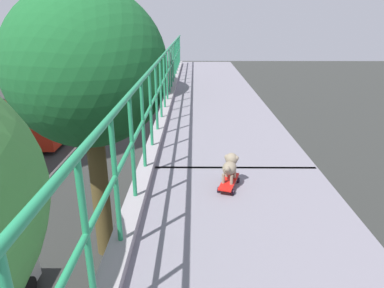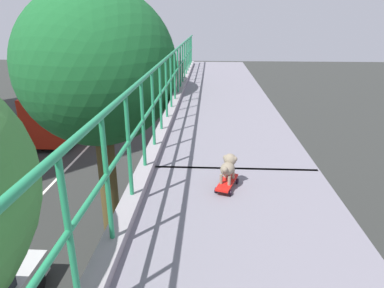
# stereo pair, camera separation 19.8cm
# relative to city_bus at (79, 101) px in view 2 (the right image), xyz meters

# --- Properties ---
(overpass_deck) EXTENTS (2.42, 28.08, 0.50)m
(overpass_deck) POSITION_rel_city_bus_xyz_m (9.49, -20.49, 3.25)
(overpass_deck) COLOR slate
(overpass_deck) RESTS_ON bridge_pier
(green_railing) EXTENTS (0.20, 26.67, 1.26)m
(green_railing) POSITION_rel_city_bus_xyz_m (8.33, -20.49, 3.78)
(green_railing) COLOR gray
(green_railing) RESTS_ON overpass_deck
(city_bus) EXTENTS (2.71, 11.40, 3.05)m
(city_bus) POSITION_rel_city_bus_xyz_m (0.00, 0.00, 0.00)
(city_bus) COLOR #B42311
(city_bus) RESTS_ON ground
(roadside_tree_mid) EXTENTS (4.34, 4.34, 8.10)m
(roadside_tree_mid) POSITION_rel_city_bus_xyz_m (6.10, -13.75, 4.14)
(roadside_tree_mid) COLOR #4A3D1F
(roadside_tree_mid) RESTS_ON ground
(toy_skateboard) EXTENTS (0.31, 0.52, 0.09)m
(toy_skateboard) POSITION_rel_city_bus_xyz_m (9.40, -19.28, 3.57)
(toy_skateboard) COLOR red
(toy_skateboard) RESTS_ON overpass_deck
(small_dog) EXTENTS (0.24, 0.37, 0.31)m
(small_dog) POSITION_rel_city_bus_xyz_m (9.42, -19.24, 3.78)
(small_dog) COLOR gray
(small_dog) RESTS_ON toy_skateboard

